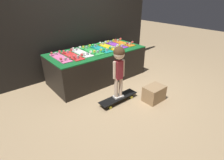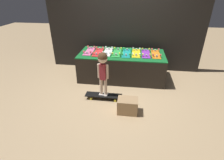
% 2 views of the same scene
% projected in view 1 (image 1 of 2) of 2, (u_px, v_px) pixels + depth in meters
% --- Properties ---
extents(ground_plane, '(16.00, 16.00, 0.00)m').
position_uv_depth(ground_plane, '(117.00, 89.00, 3.62)').
color(ground_plane, tan).
extents(back_wall, '(4.19, 0.10, 2.61)m').
position_uv_depth(back_wall, '(78.00, 16.00, 3.96)').
color(back_wall, black).
rests_on(back_wall, ground_plane).
extents(display_rack, '(2.10, 0.96, 0.67)m').
position_uv_depth(display_rack, '(97.00, 65.00, 3.94)').
color(display_rack, black).
rests_on(display_rack, ground_plane).
extents(skateboard_pink_on_rack, '(0.20, 0.64, 0.09)m').
position_uv_depth(skateboard_pink_on_rack, '(60.00, 57.00, 3.32)').
color(skateboard_pink_on_rack, pink).
rests_on(skateboard_pink_on_rack, display_rack).
extents(skateboard_red_on_rack, '(0.20, 0.64, 0.09)m').
position_uv_depth(skateboard_red_on_rack, '(73.00, 55.00, 3.43)').
color(skateboard_red_on_rack, red).
rests_on(skateboard_red_on_rack, display_rack).
extents(skateboard_white_on_rack, '(0.20, 0.64, 0.09)m').
position_uv_depth(skateboard_white_on_rack, '(82.00, 52.00, 3.60)').
color(skateboard_white_on_rack, white).
rests_on(skateboard_white_on_rack, display_rack).
extents(skateboard_green_on_rack, '(0.20, 0.64, 0.09)m').
position_uv_depth(skateboard_green_on_rack, '(92.00, 51.00, 3.71)').
color(skateboard_green_on_rack, green).
rests_on(skateboard_green_on_rack, display_rack).
extents(skateboard_teal_on_rack, '(0.20, 0.64, 0.09)m').
position_uv_depth(skateboard_teal_on_rack, '(101.00, 49.00, 3.84)').
color(skateboard_teal_on_rack, teal).
rests_on(skateboard_teal_on_rack, display_rack).
extents(skateboard_yellow_on_rack, '(0.20, 0.64, 0.09)m').
position_uv_depth(skateboard_yellow_on_rack, '(108.00, 46.00, 4.00)').
color(skateboard_yellow_on_rack, yellow).
rests_on(skateboard_yellow_on_rack, display_rack).
extents(skateboard_purple_on_rack, '(0.20, 0.64, 0.09)m').
position_uv_depth(skateboard_purple_on_rack, '(116.00, 45.00, 4.13)').
color(skateboard_purple_on_rack, purple).
rests_on(skateboard_purple_on_rack, display_rack).
extents(skateboard_orange_on_rack, '(0.20, 0.64, 0.09)m').
position_uv_depth(skateboard_orange_on_rack, '(124.00, 43.00, 4.27)').
color(skateboard_orange_on_rack, orange).
rests_on(skateboard_orange_on_rack, display_rack).
extents(skateboard_on_floor, '(0.77, 0.20, 0.09)m').
position_uv_depth(skateboard_on_floor, '(118.00, 98.00, 3.18)').
color(skateboard_on_floor, black).
rests_on(skateboard_on_floor, ground_plane).
extents(child, '(0.22, 0.19, 0.94)m').
position_uv_depth(child, '(119.00, 63.00, 2.87)').
color(child, silver).
rests_on(child, skateboard_on_floor).
extents(storage_box, '(0.38, 0.27, 0.28)m').
position_uv_depth(storage_box, '(154.00, 94.00, 3.18)').
color(storage_box, '#A37F56').
rests_on(storage_box, ground_plane).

